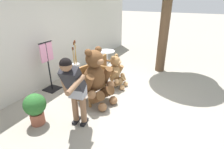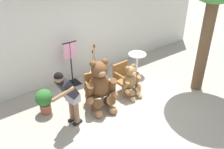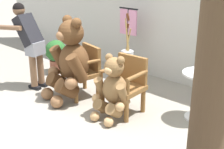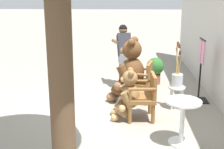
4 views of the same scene
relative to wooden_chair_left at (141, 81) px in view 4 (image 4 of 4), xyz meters
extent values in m
plane|color=gray|center=(0.46, -0.74, -0.46)|extent=(60.00, 60.00, 0.00)
cube|color=brown|center=(-0.01, -0.06, -0.06)|extent=(0.67, 0.64, 0.07)
cylinder|color=brown|center=(-0.29, -0.21, -0.28)|extent=(0.07, 0.07, 0.37)
cylinder|color=brown|center=(0.16, -0.32, -0.28)|extent=(0.07, 0.07, 0.37)
cylinder|color=brown|center=(-0.19, 0.20, -0.28)|extent=(0.07, 0.07, 0.37)
cylinder|color=brown|center=(0.26, 0.09, -0.28)|extent=(0.07, 0.07, 0.37)
cube|color=brown|center=(0.04, 0.16, 0.19)|extent=(0.52, 0.18, 0.42)
cylinder|color=brown|center=(-0.26, 0.00, 0.20)|extent=(0.17, 0.48, 0.06)
cylinder|color=brown|center=(-0.31, -0.21, 0.09)|extent=(0.05, 0.05, 0.22)
cylinder|color=brown|center=(0.23, -0.12, 0.20)|extent=(0.17, 0.48, 0.06)
cylinder|color=brown|center=(0.18, -0.32, 0.09)|extent=(0.05, 0.05, 0.22)
cube|color=brown|center=(0.94, -0.06, -0.06)|extent=(0.58, 0.54, 0.07)
cylinder|color=brown|center=(0.72, -0.28, -0.28)|extent=(0.07, 0.07, 0.37)
cylinder|color=brown|center=(1.18, -0.26, -0.28)|extent=(0.07, 0.07, 0.37)
cylinder|color=brown|center=(0.71, 0.14, -0.28)|extent=(0.07, 0.07, 0.37)
cylinder|color=brown|center=(1.16, 0.16, -0.28)|extent=(0.07, 0.07, 0.37)
cube|color=brown|center=(0.93, 0.17, 0.19)|extent=(0.52, 0.08, 0.42)
cylinder|color=brown|center=(0.69, -0.07, 0.20)|extent=(0.08, 0.48, 0.06)
cylinder|color=brown|center=(0.70, -0.28, 0.09)|extent=(0.05, 0.05, 0.22)
cylinder|color=brown|center=(1.19, -0.05, 0.20)|extent=(0.08, 0.48, 0.06)
cylinder|color=brown|center=(1.20, -0.26, 0.09)|extent=(0.05, 0.05, 0.22)
ellipsoid|color=brown|center=(-0.01, -0.18, 0.17)|extent=(0.66, 0.59, 0.65)
sphere|color=brown|center=(-0.02, -0.21, 0.67)|extent=(0.41, 0.41, 0.41)
ellipsoid|color=#8C603D|center=(-0.06, -0.38, 0.64)|extent=(0.23, 0.19, 0.15)
sphere|color=black|center=(-0.06, -0.38, 0.65)|extent=(0.06, 0.06, 0.06)
sphere|color=brown|center=(-0.17, -0.16, 0.84)|extent=(0.16, 0.16, 0.16)
sphere|color=brown|center=(0.13, -0.23, 0.84)|extent=(0.16, 0.16, 0.16)
cylinder|color=brown|center=(-0.33, -0.22, 0.17)|extent=(0.26, 0.39, 0.49)
sphere|color=#8C603D|center=(-0.38, -0.34, -0.05)|extent=(0.19, 0.19, 0.19)
cylinder|color=brown|center=(0.26, -0.36, 0.17)|extent=(0.26, 0.39, 0.49)
sphere|color=#8C603D|center=(0.24, -0.49, -0.05)|extent=(0.19, 0.19, 0.19)
cylinder|color=brown|center=(-0.24, -0.37, -0.19)|extent=(0.33, 0.45, 0.38)
sphere|color=#8C603D|center=(-0.30, -0.56, -0.36)|extent=(0.21, 0.21, 0.21)
cylinder|color=brown|center=(0.10, -0.45, -0.19)|extent=(0.33, 0.45, 0.38)
sphere|color=#8C603D|center=(0.07, -0.65, -0.36)|extent=(0.21, 0.21, 0.21)
ellipsoid|color=olive|center=(0.94, -0.24, -0.02)|extent=(0.41, 0.35, 0.45)
sphere|color=olive|center=(0.95, -0.26, 0.32)|extent=(0.29, 0.29, 0.29)
ellipsoid|color=tan|center=(0.95, -0.38, 0.30)|extent=(0.14, 0.11, 0.11)
sphere|color=black|center=(0.95, -0.38, 0.31)|extent=(0.04, 0.04, 0.04)
sphere|color=olive|center=(0.84, -0.25, 0.45)|extent=(0.11, 0.11, 0.11)
sphere|color=olive|center=(1.05, -0.24, 0.45)|extent=(0.11, 0.11, 0.11)
cylinder|color=olive|center=(0.74, -0.32, -0.02)|extent=(0.14, 0.26, 0.34)
sphere|color=tan|center=(0.73, -0.42, -0.18)|extent=(0.13, 0.13, 0.13)
cylinder|color=olive|center=(1.16, -0.31, -0.02)|extent=(0.14, 0.26, 0.34)
sphere|color=tan|center=(1.17, -0.40, -0.18)|extent=(0.13, 0.13, 0.13)
cylinder|color=olive|center=(0.83, -0.41, -0.27)|extent=(0.18, 0.29, 0.27)
sphere|color=tan|center=(0.82, -0.55, -0.39)|extent=(0.14, 0.14, 0.14)
cylinder|color=olive|center=(1.07, -0.40, -0.27)|extent=(0.18, 0.29, 0.27)
sphere|color=tan|center=(1.09, -0.54, -0.39)|extent=(0.14, 0.14, 0.14)
cube|color=black|center=(-0.88, -0.26, -0.43)|extent=(0.25, 0.13, 0.06)
cylinder|color=brown|center=(-0.88, -0.26, 0.01)|extent=(0.12, 0.12, 0.82)
cube|color=black|center=(-0.84, -0.44, -0.43)|extent=(0.25, 0.13, 0.06)
cylinder|color=brown|center=(-0.84, -0.44, 0.01)|extent=(0.12, 0.12, 0.82)
cube|color=gray|center=(-0.86, -0.35, 0.29)|extent=(0.27, 0.34, 0.24)
cube|color=black|center=(-0.99, -0.37, 0.59)|extent=(0.49, 0.40, 0.57)
sphere|color=brown|center=(-1.17, -0.41, 0.93)|extent=(0.21, 0.21, 0.21)
sphere|color=black|center=(-1.17, -0.41, 0.95)|extent=(0.21, 0.21, 0.21)
cylinder|color=brown|center=(-1.20, -0.61, 0.64)|extent=(0.57, 0.19, 0.13)
cylinder|color=brown|center=(-1.03, -0.19, 0.47)|extent=(0.22, 0.12, 0.51)
cylinder|color=white|center=(0.40, 0.69, -0.02)|extent=(0.34, 0.34, 0.03)
cylinder|color=white|center=(0.50, 0.79, -0.25)|extent=(0.04, 0.04, 0.43)
cylinder|color=white|center=(0.30, 0.79, -0.25)|extent=(0.04, 0.04, 0.43)
cylinder|color=white|center=(0.50, 0.59, -0.25)|extent=(0.04, 0.04, 0.43)
cylinder|color=white|center=(0.30, 0.59, -0.25)|extent=(0.04, 0.04, 0.43)
cylinder|color=silver|center=(0.40, 0.69, 0.13)|extent=(0.22, 0.22, 0.26)
cylinder|color=tan|center=(0.37, 0.72, 0.36)|extent=(0.10, 0.09, 0.57)
cylinder|color=#592D19|center=(0.37, 0.72, 0.69)|extent=(0.05, 0.05, 0.09)
cylinder|color=tan|center=(0.40, 0.69, 0.43)|extent=(0.05, 0.13, 0.71)
cylinder|color=#592D19|center=(0.40, 0.69, 0.83)|extent=(0.05, 0.06, 0.09)
cylinder|color=tan|center=(0.41, 0.66, 0.45)|extent=(0.08, 0.05, 0.76)
cylinder|color=#592D19|center=(0.41, 0.66, 0.87)|extent=(0.05, 0.05, 0.08)
cylinder|color=white|center=(1.90, 0.54, 0.24)|extent=(0.56, 0.56, 0.03)
cylinder|color=white|center=(1.90, 0.54, -0.12)|extent=(0.07, 0.07, 0.69)
cylinder|color=white|center=(1.90, 0.54, -0.45)|extent=(0.40, 0.40, 0.03)
cylinder|color=brown|center=(2.79, -1.14, 1.02)|extent=(0.31, 0.31, 2.96)
cylinder|color=brown|center=(-1.28, 0.42, -0.33)|extent=(0.28, 0.28, 0.26)
sphere|color=#286028|center=(-1.28, 0.42, 0.00)|extent=(0.44, 0.44, 0.44)
cube|color=black|center=(-0.05, 1.25, -0.45)|extent=(0.40, 0.40, 0.02)
cylinder|color=black|center=(-0.05, 1.25, 0.21)|extent=(0.04, 0.04, 1.35)
cylinder|color=black|center=(-0.05, 1.25, 0.89)|extent=(0.44, 0.03, 0.03)
cube|color=pink|center=(-0.05, 1.25, 0.63)|extent=(0.40, 0.03, 0.48)
camera|label=1|loc=(-3.18, -2.28, 1.94)|focal=28.00mm
camera|label=2|loc=(-2.92, -4.67, 3.61)|focal=40.00mm
camera|label=3|loc=(3.74, -3.37, 1.75)|focal=50.00mm
camera|label=4|loc=(6.41, -0.37, 1.92)|focal=50.00mm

